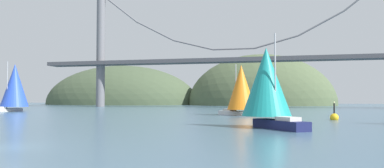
{
  "coord_description": "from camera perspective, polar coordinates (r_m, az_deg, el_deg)",
  "views": [
    {
      "loc": [
        15.97,
        -18.82,
        2.87
      ],
      "look_at": [
        0.0,
        44.16,
        5.23
      ],
      "focal_mm": 35.79,
      "sensor_mm": 36.0,
      "label": 1
    }
  ],
  "objects": [
    {
      "name": "sailboat_blue_spinnaker",
      "position": [
        89.4,
        -24.97,
        -0.3
      ],
      "size": [
        7.27,
        9.75,
        10.48
      ],
      "color": "#B7B2A8",
      "rests_on": "ground_plane"
    },
    {
      "name": "sailboat_teal_sail",
      "position": [
        37.7,
        11.14,
        -0.02
      ],
      "size": [
        7.32,
        8.24,
        8.98
      ],
      "color": "#191E4C",
      "rests_on": "ground_plane"
    },
    {
      "name": "channel_buoy",
      "position": [
        53.13,
        20.44,
        -4.64
      ],
      "size": [
        1.1,
        1.1,
        2.64
      ],
      "color": "gold",
      "rests_on": "ground_plane"
    },
    {
      "name": "headland_left",
      "position": [
        169.43,
        -10.55,
        -3.01
      ],
      "size": [
        68.72,
        44.0,
        33.73
      ],
      "primitive_type": "ellipsoid",
      "color": "#425138",
      "rests_on": "ground_plane"
    },
    {
      "name": "sailboat_orange_sail",
      "position": [
        63.1,
        7.29,
        -0.67
      ],
      "size": [
        7.64,
        7.43,
        8.47
      ],
      "color": "white",
      "rests_on": "ground_plane"
    },
    {
      "name": "ground_plane",
      "position": [
        24.85,
        -26.21,
        -8.5
      ],
      "size": [
        360.0,
        360.0,
        0.0
      ],
      "primitive_type": "plane",
      "color": "#426075"
    },
    {
      "name": "headland_center",
      "position": [
        154.24,
        10.16,
        -3.11
      ],
      "size": [
        58.24,
        44.0,
        40.33
      ],
      "primitive_type": "ellipsoid",
      "color": "#4C5B3D",
      "rests_on": "ground_plane"
    },
    {
      "name": "suspension_bridge",
      "position": [
        115.69,
        6.22,
        4.47
      ],
      "size": [
        123.68,
        6.0,
        37.34
      ],
      "color": "slate",
      "rests_on": "ground_plane"
    }
  ]
}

